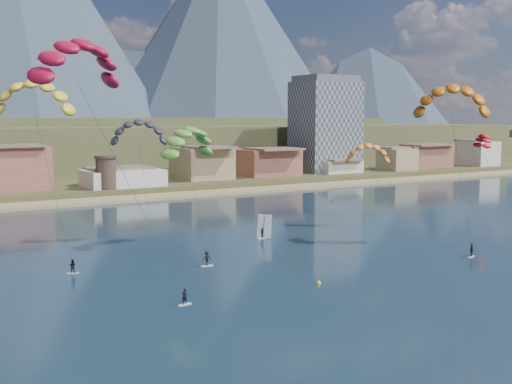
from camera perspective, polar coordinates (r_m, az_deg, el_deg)
ground at (r=63.17m, az=15.49°, el=-12.04°), size 2400.00×2400.00×0.00m
beach at (r=154.49m, az=-14.30°, el=-0.80°), size 2200.00×12.00×0.90m
foothills at (r=281.40m, az=-17.45°, el=4.24°), size 940.00×210.00×18.00m
apartment_tower at (r=212.35m, az=6.35°, el=6.14°), size 20.00×16.00×32.00m
watchtower at (r=162.90m, az=-13.49°, el=1.77°), size 5.82×5.82×8.60m
kitesurfer_red at (r=77.14m, az=-16.04°, el=11.88°), size 14.51×19.21×31.72m
kitesurfer_yellow at (r=97.66m, az=-19.61°, el=8.54°), size 12.95×20.88×28.36m
kitesurfer_orange at (r=104.48m, az=17.47°, el=8.36°), size 12.39×16.04×26.89m
kitesurfer_green at (r=97.17m, az=-6.22°, el=4.90°), size 11.77×18.31×21.55m
distant_kite_dark at (r=101.91m, az=-10.64°, el=5.77°), size 10.14×7.31×21.43m
distant_kite_orange at (r=117.58m, az=10.18°, el=3.79°), size 8.68×7.92×17.14m
distant_kite_red at (r=157.83m, az=19.96°, el=4.61°), size 6.58×8.07×17.89m
windsurfer at (r=104.94m, az=0.67°, el=-3.56°), size 2.30×2.51×3.99m
buoy at (r=77.11m, az=5.72°, el=-8.29°), size 0.60×0.60×0.60m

